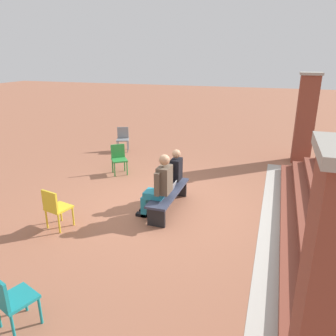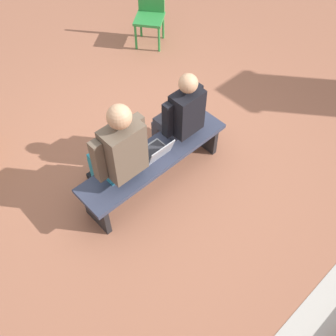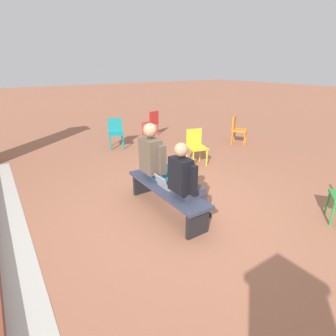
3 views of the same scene
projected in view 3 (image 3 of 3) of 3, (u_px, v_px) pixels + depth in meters
ground_plane at (182, 212)px, 4.35m from camera, size 60.00×60.00×0.00m
concrete_strip at (19, 262)px, 3.23m from camera, size 8.12×0.40×0.01m
bench at (166, 192)px, 4.24m from camera, size 1.80×0.44×0.45m
person_student at (186, 181)px, 3.81m from camera, size 0.51×0.64×1.29m
person_adult at (157, 161)px, 4.44m from camera, size 0.58×0.73×1.41m
laptop at (166, 184)px, 4.16m from camera, size 0.32×0.29×0.21m
plastic_chair_far_right at (152, 122)px, 8.81m from camera, size 0.51×0.51×0.84m
plastic_chair_foreground at (116, 131)px, 7.56m from camera, size 0.54×0.54×0.84m
plastic_chair_mid_courtyard at (237, 128)px, 7.93m from camera, size 0.58×0.58×0.84m
plastic_chair_far_left at (196, 144)px, 6.31m from camera, size 0.50×0.50×0.84m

